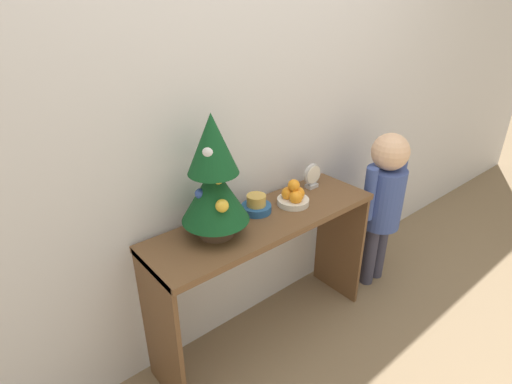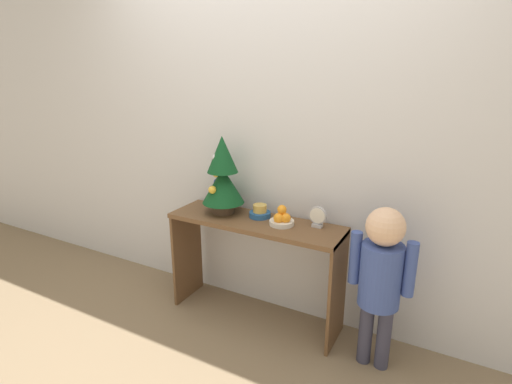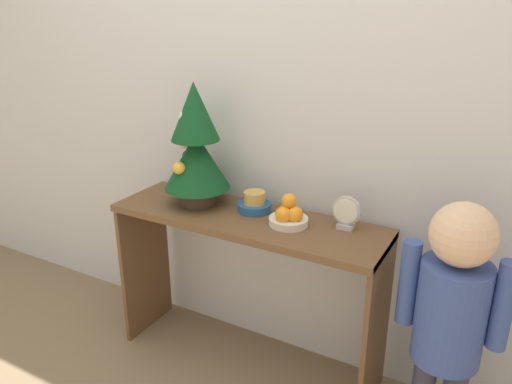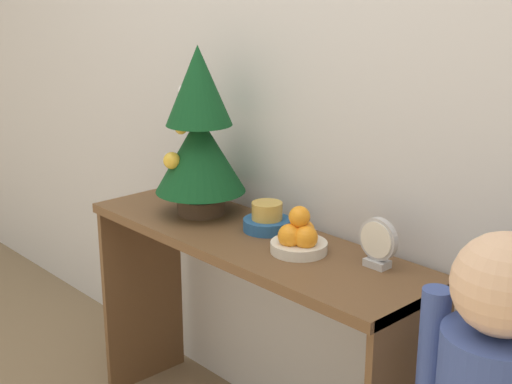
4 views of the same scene
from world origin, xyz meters
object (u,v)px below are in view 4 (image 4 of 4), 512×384
Objects in this scene: mini_tree at (199,133)px; desk_clock at (378,243)px; fruit_bowl at (299,238)px; singing_bowl at (268,220)px.

mini_tree reaches higher than desk_clock.
desk_clock is (0.21, 0.07, 0.02)m from fruit_bowl.
mini_tree is 3.97× the size of desk_clock.
desk_clock is at bearing 19.19° from fruit_bowl.
singing_bowl is (-0.18, 0.06, -0.01)m from fruit_bowl.
desk_clock is at bearing 5.17° from mini_tree.
desk_clock reaches higher than singing_bowl.
fruit_bowl is at bearing -160.81° from desk_clock.
singing_bowl is at bearing 9.51° from mini_tree.
fruit_bowl is at bearing -17.49° from singing_bowl.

